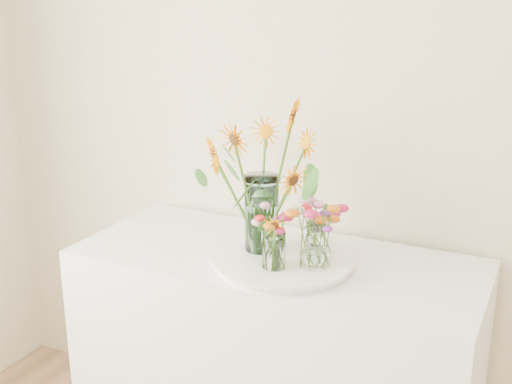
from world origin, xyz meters
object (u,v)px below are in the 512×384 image
(tray, at_px, (283,263))
(small_vase_b, at_px, (315,247))
(counter, at_px, (275,370))
(small_vase_a, at_px, (274,251))
(small_vase_c, at_px, (316,238))
(mason_jar, at_px, (262,214))

(tray, distance_m, small_vase_b, 0.14)
(counter, distance_m, small_vase_a, 0.56)
(counter, xyz_separation_m, small_vase_a, (0.06, -0.16, 0.54))
(small_vase_b, xyz_separation_m, small_vase_c, (-0.03, 0.10, -0.01))
(small_vase_a, bearing_deg, small_vase_b, 36.19)
(small_vase_c, bearing_deg, tray, -131.29)
(mason_jar, bearing_deg, small_vase_b, -11.38)
(mason_jar, height_order, small_vase_c, mason_jar)
(small_vase_b, bearing_deg, mason_jar, 168.62)
(tray, xyz_separation_m, small_vase_b, (0.11, -0.01, 0.08))
(mason_jar, relative_size, small_vase_a, 2.14)
(counter, height_order, small_vase_b, small_vase_b)
(small_vase_a, height_order, small_vase_c, small_vase_a)
(counter, height_order, small_vase_c, small_vase_c)
(mason_jar, distance_m, small_vase_c, 0.20)
(counter, relative_size, small_vase_b, 10.94)
(counter, distance_m, tray, 0.47)
(small_vase_a, bearing_deg, tray, 94.59)
(tray, xyz_separation_m, small_vase_a, (0.01, -0.09, 0.07))
(counter, bearing_deg, small_vase_b, -24.24)
(counter, bearing_deg, mason_jar, -139.68)
(mason_jar, distance_m, small_vase_b, 0.23)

